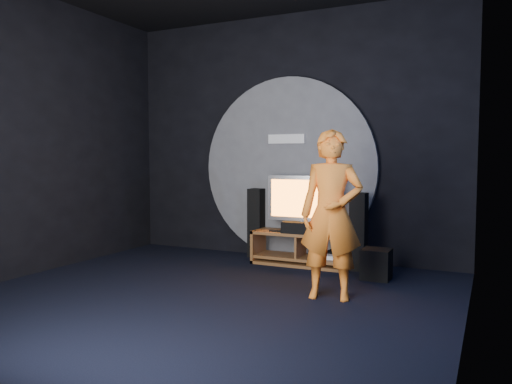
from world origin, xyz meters
TOP-DOWN VIEW (x-y plane):
  - floor at (0.00, 0.00)m, footprint 5.00×5.00m
  - back_wall at (0.00, 2.50)m, footprint 5.00×0.04m
  - left_wall at (-2.50, 0.00)m, footprint 0.04×5.00m
  - right_wall at (2.50, 0.00)m, footprint 0.04×5.00m
  - wall_disc_panel at (0.00, 2.44)m, footprint 2.60×0.11m
  - media_console at (0.36, 2.05)m, footprint 1.30×0.45m
  - tv at (0.35, 2.12)m, footprint 1.00×0.22m
  - center_speaker at (0.35, 1.90)m, footprint 0.40×0.15m
  - remote at (0.04, 1.93)m, footprint 0.18×0.05m
  - tower_speaker_left at (-0.43, 2.31)m, footprint 0.20×0.22m
  - tower_speaker_right at (1.13, 2.09)m, footprint 0.20×0.22m
  - subwoofer at (1.45, 1.70)m, footprint 0.33×0.33m
  - player at (1.19, 0.69)m, footprint 0.70×0.52m

SIDE VIEW (x-z plane):
  - floor at x=0.00m, z-range 0.00..0.00m
  - subwoofer at x=1.45m, z-range 0.00..0.36m
  - media_console at x=0.36m, z-range -0.03..0.42m
  - remote at x=0.04m, z-range 0.45..0.47m
  - tower_speaker_left at x=-0.43m, z-range 0.00..1.00m
  - tower_speaker_right at x=1.13m, z-range 0.00..1.00m
  - center_speaker at x=0.35m, z-range 0.45..0.60m
  - tv at x=0.35m, z-range 0.49..1.24m
  - player at x=1.19m, z-range 0.00..1.75m
  - wall_disc_panel at x=0.00m, z-range 0.00..2.60m
  - back_wall at x=0.00m, z-range 0.00..3.50m
  - left_wall at x=-2.50m, z-range 0.00..3.50m
  - right_wall at x=2.50m, z-range 0.00..3.50m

